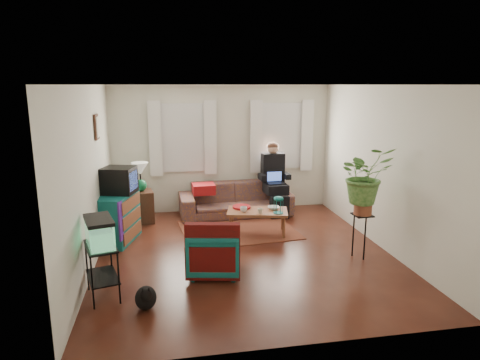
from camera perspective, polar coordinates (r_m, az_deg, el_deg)
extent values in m
cube|color=#4F2B14|center=(6.84, 0.60, -9.75)|extent=(4.50, 5.00, 0.01)
cube|color=white|center=(6.33, 0.66, 12.58)|extent=(4.50, 5.00, 0.01)
cube|color=silver|center=(8.89, -2.40, 4.15)|extent=(4.50, 0.01, 2.60)
cube|color=silver|center=(4.11, 7.21, -5.92)|extent=(4.50, 0.01, 2.60)
cube|color=silver|center=(6.44, -19.45, 0.21)|extent=(0.01, 5.00, 2.60)
cube|color=silver|center=(7.22, 18.45, 1.56)|extent=(0.01, 5.00, 2.60)
cube|color=white|center=(8.77, -7.61, 5.58)|extent=(1.08, 0.04, 1.38)
cube|color=white|center=(9.09, 5.47, 5.88)|extent=(1.08, 0.04, 1.38)
cube|color=white|center=(8.69, -7.59, 5.52)|extent=(1.36, 0.06, 1.50)
cube|color=white|center=(9.02, 5.60, 5.82)|extent=(1.36, 0.06, 1.50)
cube|color=#3D2616|center=(7.17, -18.50, 6.73)|extent=(0.04, 0.32, 0.40)
cube|color=maroon|center=(7.88, -0.28, -6.64)|extent=(2.16, 1.81, 0.01)
imported|color=brown|center=(8.66, -0.61, -1.89)|extent=(2.27, 0.95, 0.88)
cube|color=#3F2317|center=(8.45, -12.95, -3.49)|extent=(0.48, 0.48, 0.62)
cube|color=#136C73|center=(7.50, -15.92, -4.88)|extent=(0.70, 1.01, 0.82)
cube|color=black|center=(7.42, -15.81, -0.02)|extent=(0.61, 0.58, 0.44)
cube|color=black|center=(5.68, -17.88, -11.52)|extent=(0.49, 0.68, 0.68)
cube|color=#7FD899|center=(5.49, -18.24, -6.56)|extent=(0.44, 0.62, 0.36)
ellipsoid|color=black|center=(5.35, -12.47, -14.81)|extent=(0.29, 0.41, 0.33)
imported|color=#135873|center=(6.06, -3.45, -9.09)|extent=(0.82, 0.79, 0.73)
cube|color=#9E0A0A|center=(5.74, -3.67, -8.71)|extent=(0.75, 0.30, 0.60)
cube|color=brown|center=(7.62, 2.32, -5.64)|extent=(1.15, 0.79, 0.44)
imported|color=white|center=(7.46, 0.49, -3.92)|extent=(0.14, 0.14, 0.09)
imported|color=beige|center=(7.38, 2.70, -4.13)|extent=(0.11, 0.11, 0.09)
imported|color=white|center=(7.65, 4.49, -3.71)|extent=(0.25, 0.25, 0.05)
cylinder|color=#B21414|center=(7.70, 0.21, -3.61)|extent=(0.39, 0.39, 0.04)
cube|color=black|center=(6.85, 15.83, -7.15)|extent=(0.30, 0.30, 0.68)
imported|color=#599947|center=(6.63, 16.25, -0.51)|extent=(0.81, 0.71, 0.87)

